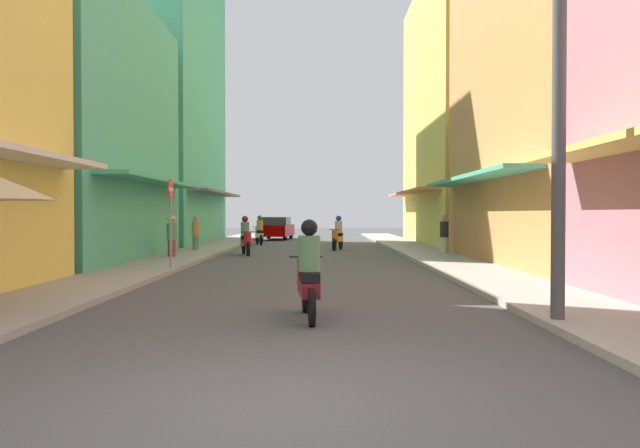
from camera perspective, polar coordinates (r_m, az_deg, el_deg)
ground_plane at (r=21.94m, az=-1.01°, el=-3.36°), size 91.71×91.71×0.00m
sidewalk_left at (r=22.52m, az=-13.13°, el=-3.12°), size 2.13×49.68×0.12m
sidewalk_right at (r=22.35m, az=11.20°, el=-3.14°), size 2.13×49.68×0.12m
building_left_mid at (r=22.97m, az=-23.79°, el=8.22°), size 7.05×10.59×9.18m
building_left_far at (r=35.03m, az=-15.52°, el=12.29°), size 7.05×12.03×17.11m
building_right_mid at (r=21.64m, az=23.75°, el=15.68°), size 7.05×11.29×14.38m
building_right_far at (r=33.50m, az=14.77°, el=10.18°), size 7.05×12.86×14.08m
motorbike_orange at (r=27.34m, az=1.77°, el=-1.02°), size 0.68×1.77×1.58m
motorbike_white at (r=32.10m, az=-5.76°, el=-0.72°), size 0.67×1.77×1.58m
motorbike_maroon at (r=9.42m, az=-1.05°, el=-4.86°), size 0.55×1.81×1.58m
motorbike_red at (r=24.11m, az=-7.05°, el=-1.30°), size 0.68×1.77×1.58m
parked_car at (r=38.38m, az=-4.11°, el=-0.39°), size 2.15×4.25×1.45m
pedestrian_far at (r=22.12m, az=-13.92°, el=-0.96°), size 0.44×0.44×1.64m
pedestrian_foreground at (r=24.05m, az=11.84°, el=-1.08°), size 0.34×0.34×1.61m
pedestrian_crossing at (r=26.22m, az=-11.72°, el=-0.94°), size 0.34×0.34×1.58m
utility_pole at (r=9.55m, az=21.93°, el=10.85°), size 0.20×1.20×6.47m
street_sign_no_entry at (r=17.35m, az=-14.01°, el=1.14°), size 0.07×0.60×2.65m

